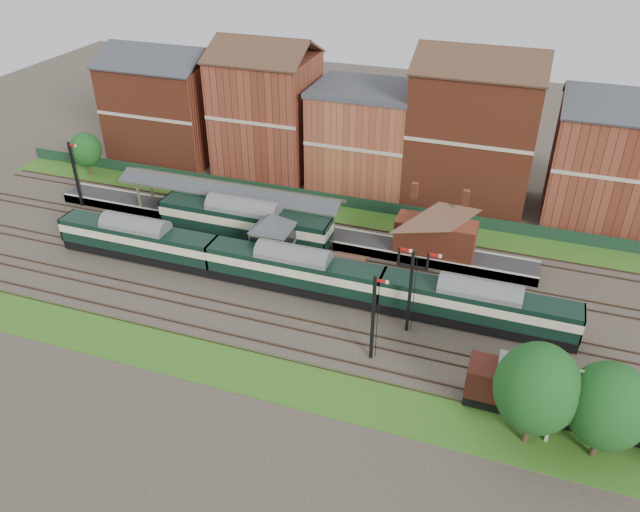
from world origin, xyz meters
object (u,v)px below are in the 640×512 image
(goods_van_a, at_px, (509,385))
(dmu_train, at_px, (294,269))
(semaphore_bracket, at_px, (411,286))
(platform_railcar, at_px, (245,222))
(signal_box, at_px, (273,239))

(goods_van_a, bearing_deg, dmu_train, 156.31)
(semaphore_bracket, height_order, platform_railcar, semaphore_bracket)
(dmu_train, bearing_deg, platform_railcar, 141.32)
(dmu_train, distance_m, goods_van_a, 22.40)
(semaphore_bracket, relative_size, goods_van_a, 1.32)
(signal_box, height_order, semaphore_bracket, semaphore_bracket)
(dmu_train, relative_size, platform_railcar, 2.71)
(semaphore_bracket, bearing_deg, signal_box, 159.08)
(semaphore_bracket, distance_m, goods_van_a, 11.34)
(goods_van_a, bearing_deg, platform_railcar, 151.57)
(platform_railcar, bearing_deg, semaphore_bracket, -24.57)
(semaphore_bracket, xyz_separation_m, goods_van_a, (8.95, -6.50, -2.50))
(semaphore_bracket, relative_size, platform_railcar, 0.43)
(platform_railcar, bearing_deg, goods_van_a, -28.43)
(goods_van_a, bearing_deg, semaphore_bracket, 144.01)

